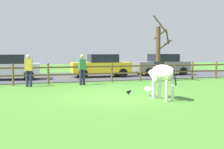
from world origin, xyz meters
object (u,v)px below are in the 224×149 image
at_px(parked_car_silver, 7,67).
at_px(crow_on_grass, 129,92).
at_px(bare_tree, 159,51).
at_px(zebra, 162,75).
at_px(parked_car_yellow, 101,65).
at_px(visitor_left_of_tree, 29,69).
at_px(visitor_right_of_tree, 82,68).
at_px(parked_car_grey, 162,64).

bearing_deg(parked_car_silver, crow_on_grass, -58.27).
distance_m(bare_tree, zebra, 6.87).
bearing_deg(parked_car_yellow, zebra, -92.56).
bearing_deg(visitor_left_of_tree, crow_on_grass, -47.86).
bearing_deg(parked_car_silver, bare_tree, -20.61).
distance_m(crow_on_grass, visitor_left_of_tree, 5.70).
distance_m(parked_car_yellow, visitor_right_of_tree, 4.64).
bearing_deg(crow_on_grass, zebra, -62.32).
xyz_separation_m(zebra, visitor_left_of_tree, (-4.54, 5.62, -0.02)).
bearing_deg(visitor_right_of_tree, parked_car_grey, 31.45).
bearing_deg(parked_car_yellow, visitor_left_of_tree, -141.70).
xyz_separation_m(zebra, parked_car_silver, (-5.66, 9.38, -0.08)).
height_order(crow_on_grass, parked_car_yellow, parked_car_yellow).
height_order(parked_car_grey, visitor_left_of_tree, visitor_left_of_tree).
bearing_deg(zebra, parked_car_grey, 62.02).
xyz_separation_m(bare_tree, parked_car_grey, (2.14, 3.64, -0.97)).
distance_m(zebra, parked_car_yellow, 9.55).
relative_size(parked_car_yellow, parked_car_grey, 1.01).
relative_size(bare_tree, parked_car_silver, 0.95).
bearing_deg(parked_car_grey, visitor_right_of_tree, -148.55).
height_order(bare_tree, crow_on_grass, bare_tree).
height_order(zebra, crow_on_grass, zebra).
relative_size(parked_car_grey, visitor_left_of_tree, 2.47).
distance_m(zebra, crow_on_grass, 1.80).
bearing_deg(bare_tree, visitor_left_of_tree, -176.35).
height_order(parked_car_yellow, visitor_left_of_tree, visitor_left_of_tree).
height_order(parked_car_yellow, visitor_right_of_tree, visitor_right_of_tree).
distance_m(parked_car_yellow, parked_car_grey, 4.76).
xyz_separation_m(crow_on_grass, parked_car_silver, (-4.91, 7.95, 0.72)).
xyz_separation_m(bare_tree, zebra, (-3.04, -6.10, -0.89)).
bearing_deg(visitor_right_of_tree, crow_on_grass, -75.41).
bearing_deg(bare_tree, crow_on_grass, -129.02).
bearing_deg(parked_car_silver, zebra, -58.87).
bearing_deg(parked_car_yellow, crow_on_grass, -98.25).
relative_size(zebra, parked_car_silver, 0.47).
height_order(parked_car_silver, visitor_left_of_tree, visitor_left_of_tree).
bearing_deg(visitor_left_of_tree, parked_car_yellow, 38.30).
relative_size(crow_on_grass, visitor_left_of_tree, 0.13).
height_order(zebra, parked_car_yellow, parked_car_yellow).
xyz_separation_m(parked_car_grey, visitor_right_of_tree, (-6.98, -4.27, 0.06)).
bearing_deg(visitor_right_of_tree, bare_tree, 7.38).
relative_size(bare_tree, crow_on_grass, 18.17).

